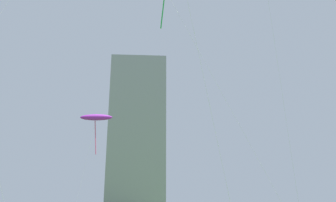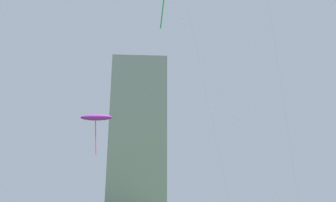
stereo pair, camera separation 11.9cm
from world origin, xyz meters
The scene contains 2 objects.
kite_flying_0 centered at (-10.22, 16.83, 11.57)m, with size 3.27×4.71×12.28m.
distant_highrise_0 centered at (-31.99, 124.60, 33.79)m, with size 24.34×14.41×67.58m, color #939399.
Camera 1 is at (3.27, -18.86, 1.72)m, focal length 36.85 mm.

